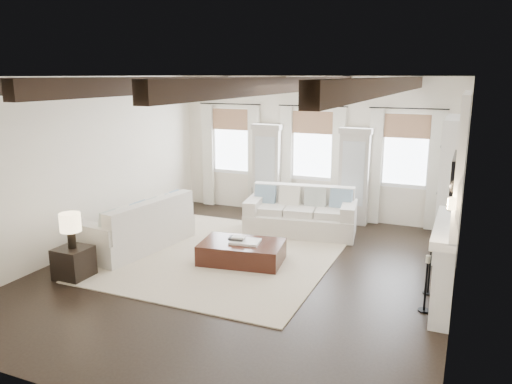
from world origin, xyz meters
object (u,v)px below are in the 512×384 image
at_px(sofa_back, 301,215).
at_px(ottoman, 242,252).
at_px(side_table_front, 74,263).
at_px(side_table_back, 263,199).
at_px(sofa_left, 139,228).

xyz_separation_m(sofa_back, ottoman, (-0.41, -2.04, -0.20)).
relative_size(sofa_back, side_table_front, 4.62).
relative_size(ottoman, side_table_back, 2.32).
bearing_deg(sofa_back, ottoman, -101.44).
bearing_deg(side_table_back, sofa_back, -42.32).
height_order(side_table_front, side_table_back, side_table_back).
distance_m(sofa_back, ottoman, 2.09).
height_order(sofa_left, side_table_back, sofa_left).
relative_size(sofa_left, ottoman, 1.67).
bearing_deg(sofa_back, sofa_left, -139.43).
distance_m(ottoman, side_table_front, 2.79).
height_order(sofa_left, side_table_front, sofa_left).
xyz_separation_m(sofa_left, ottoman, (2.09, 0.10, -0.21)).
xyz_separation_m(ottoman, side_table_back, (-0.97, 3.30, 0.12)).
height_order(sofa_back, side_table_front, sofa_back).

